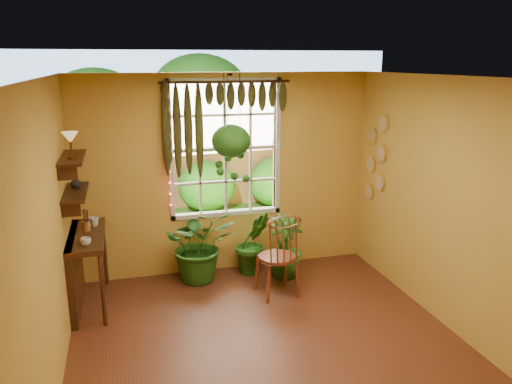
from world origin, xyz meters
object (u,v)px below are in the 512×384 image
Objects in this scene: counter_ledge at (79,263)px; windsor_chair at (278,268)px; potted_plant_left at (200,244)px; hanging_basket at (231,142)px; potted_plant_mid at (253,243)px.

counter_ledge is 2.38m from windsor_chair.
potted_plant_left reaches higher than counter_ledge.
windsor_chair is 0.90× the size of hanging_basket.
potted_plant_mid is (0.74, 0.04, -0.06)m from potted_plant_left.
windsor_chair is at bearing -38.55° from potted_plant_left.
potted_plant_left is 0.74m from potted_plant_mid.
counter_ledge is 0.97× the size of windsor_chair.
windsor_chair is at bearing -8.10° from counter_ledge.
hanging_basket is (-0.44, 0.63, 1.49)m from windsor_chair.
windsor_chair is 1.67m from hanging_basket.
potted_plant_mid is at bearing 10.02° from counter_ledge.
hanging_basket reaches higher than windsor_chair.
counter_ledge is 1.20× the size of potted_plant_left.
potted_plant_left is at bearing 13.51° from counter_ledge.
potted_plant_left is at bearing 136.02° from windsor_chair.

